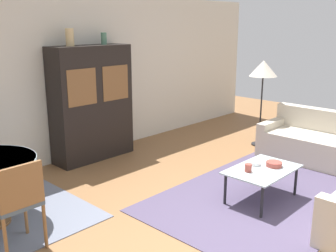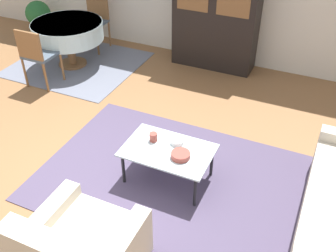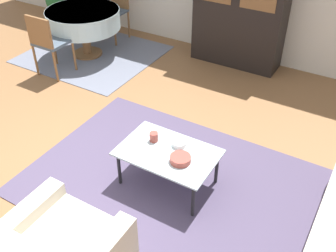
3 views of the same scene
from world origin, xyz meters
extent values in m
plane|color=brown|center=(0.00, 0.00, 0.00)|extent=(14.00, 14.00, 0.00)
cube|color=beige|center=(0.00, 3.63, 1.35)|extent=(10.00, 0.06, 2.70)
cube|color=#4C425B|center=(0.99, 0.44, 0.01)|extent=(3.08, 2.13, 0.01)
cube|color=beige|center=(2.83, 0.45, 0.23)|extent=(0.89, 1.91, 0.45)
cube|color=beige|center=(3.17, 0.45, 0.63)|extent=(0.20, 1.91, 0.37)
cube|color=beige|center=(2.83, 1.33, 0.51)|extent=(0.89, 0.16, 0.12)
cylinder|color=black|center=(0.48, 0.16, 0.21)|extent=(0.04, 0.04, 0.40)
cylinder|color=black|center=(1.34, 0.16, 0.21)|extent=(0.04, 0.04, 0.40)
cylinder|color=black|center=(0.48, 0.68, 0.21)|extent=(0.04, 0.04, 0.40)
cylinder|color=black|center=(1.34, 0.68, 0.21)|extent=(0.04, 0.04, 0.40)
cube|color=silver|center=(0.91, 0.42, 0.42)|extent=(0.98, 0.64, 0.02)
cube|color=black|center=(0.43, 3.35, 0.94)|extent=(1.37, 0.46, 1.88)
cube|color=brown|center=(0.10, 3.12, 1.27)|extent=(0.52, 0.01, 0.56)
cube|color=brown|center=(0.75, 3.12, 1.27)|extent=(0.52, 0.01, 0.56)
cylinder|color=brown|center=(-1.59, 1.81, 0.25)|extent=(0.04, 0.04, 0.48)
cylinder|color=brown|center=(-1.99, 1.41, 0.25)|extent=(0.04, 0.04, 0.48)
cylinder|color=brown|center=(-1.59, 1.41, 0.25)|extent=(0.04, 0.04, 0.48)
cube|color=#475666|center=(-1.79, 1.61, 0.51)|extent=(0.44, 0.44, 0.04)
cube|color=brown|center=(-1.79, 1.41, 0.74)|extent=(0.44, 0.04, 0.42)
cylinder|color=black|center=(2.99, 1.69, 0.01)|extent=(0.28, 0.28, 0.02)
cylinder|color=black|center=(2.99, 1.69, 0.67)|extent=(0.03, 0.03, 1.29)
cone|color=silver|center=(2.99, 1.69, 1.44)|extent=(0.50, 0.50, 0.29)
cylinder|color=#9E4238|center=(0.69, 0.49, 0.48)|extent=(0.09, 0.09, 0.10)
cylinder|color=#9E4238|center=(1.08, 0.35, 0.46)|extent=(0.20, 0.20, 0.06)
cylinder|color=white|center=(0.96, 0.56, 0.46)|extent=(0.14, 0.14, 0.05)
cylinder|color=tan|center=(0.08, 3.35, 2.01)|extent=(0.13, 0.13, 0.27)
cylinder|color=#4C7A60|center=(0.73, 3.35, 1.98)|extent=(0.09, 0.09, 0.19)
camera|label=1|loc=(-3.32, -1.94, 2.22)|focal=42.00mm
camera|label=2|loc=(2.29, -2.60, 3.15)|focal=42.00mm
camera|label=3|loc=(2.43, -2.14, 2.96)|focal=42.00mm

